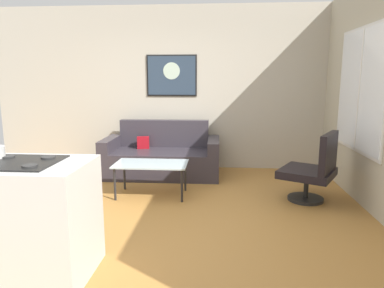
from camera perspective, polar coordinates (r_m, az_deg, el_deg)
ground at (r=4.16m, az=-7.21°, el=-12.01°), size 6.40×6.40×0.04m
back_wall at (r=6.24m, az=-2.99°, el=8.97°), size 6.40×0.05×2.80m
couch at (r=5.82m, az=-4.91°, el=-2.22°), size 1.88×0.91×0.88m
coffee_table at (r=4.77m, az=-6.63°, el=-3.55°), size 0.98×0.56×0.45m
armchair at (r=4.76m, az=19.17°, el=-3.92°), size 0.87×0.88×0.91m
wall_painting at (r=6.20m, az=-3.32°, el=11.05°), size 0.87×0.03×0.71m
window at (r=4.99m, az=25.62°, el=7.91°), size 0.03×1.50×1.58m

